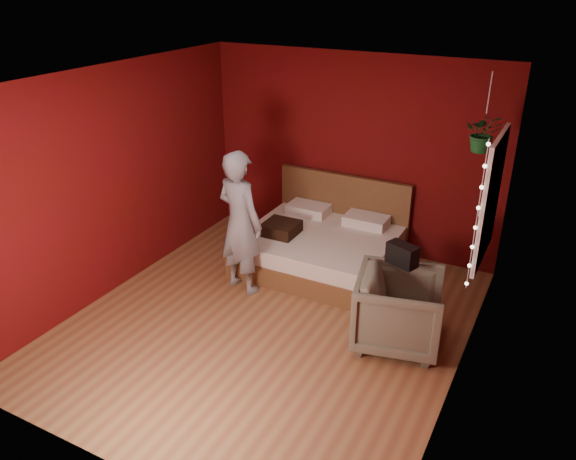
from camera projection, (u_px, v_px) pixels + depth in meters
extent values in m
plane|color=brown|center=(269.00, 322.00, 6.13)|extent=(4.50, 4.50, 0.00)
cube|color=#58090E|center=(352.00, 153.00, 7.39)|extent=(4.00, 0.02, 2.60)
cube|color=#58090E|center=(100.00, 331.00, 3.77)|extent=(4.00, 0.02, 2.60)
cube|color=#58090E|center=(115.00, 181.00, 6.43)|extent=(0.02, 4.50, 2.60)
cube|color=#58090E|center=(473.00, 257.00, 4.73)|extent=(0.02, 4.50, 2.60)
cube|color=silver|center=(264.00, 79.00, 5.03)|extent=(4.00, 4.50, 0.02)
cube|color=white|center=(491.00, 199.00, 5.39)|extent=(0.04, 0.97, 1.27)
cube|color=black|center=(489.00, 199.00, 5.39)|extent=(0.02, 0.85, 1.15)
cube|color=white|center=(489.00, 199.00, 5.40)|extent=(0.03, 0.05, 1.15)
cube|color=white|center=(489.00, 199.00, 5.40)|extent=(0.03, 0.85, 0.05)
cylinder|color=silver|center=(477.00, 218.00, 4.98)|extent=(0.01, 0.01, 1.45)
sphere|color=#FFF2CC|center=(467.00, 284.00, 5.27)|extent=(0.04, 0.04, 0.04)
sphere|color=#FFF2CC|center=(469.00, 266.00, 5.18)|extent=(0.04, 0.04, 0.04)
sphere|color=#FFF2CC|center=(472.00, 247.00, 5.10)|extent=(0.04, 0.04, 0.04)
sphere|color=#FFF2CC|center=(475.00, 228.00, 5.02)|extent=(0.04, 0.04, 0.04)
sphere|color=#FFF2CC|center=(478.00, 208.00, 4.94)|extent=(0.04, 0.04, 0.04)
sphere|color=#FFF2CC|center=(482.00, 187.00, 4.86)|extent=(0.04, 0.04, 0.04)
sphere|color=#FFF2CC|center=(485.00, 166.00, 4.78)|extent=(0.04, 0.04, 0.04)
sphere|color=#FFF2CC|center=(488.00, 144.00, 4.69)|extent=(0.04, 0.04, 0.04)
cube|color=brown|center=(319.00, 257.00, 7.23)|extent=(1.86, 1.58, 0.26)
cube|color=silver|center=(320.00, 241.00, 7.13)|extent=(1.82, 1.55, 0.20)
cube|color=brown|center=(343.00, 210.00, 7.67)|extent=(1.86, 0.07, 1.02)
cube|color=silver|center=(309.00, 209.00, 7.66)|extent=(0.56, 0.35, 0.13)
cube|color=silver|center=(366.00, 221.00, 7.31)|extent=(0.56, 0.35, 0.13)
imported|color=slate|center=(240.00, 223.00, 6.44)|extent=(0.71, 0.55, 1.72)
imported|color=#6B6854|center=(399.00, 310.00, 5.64)|extent=(1.02, 1.01, 0.78)
cube|color=black|center=(402.00, 255.00, 5.64)|extent=(0.35, 0.26, 0.22)
cube|color=black|center=(281.00, 228.00, 7.07)|extent=(0.42, 0.42, 0.15)
cylinder|color=silver|center=(489.00, 93.00, 5.56)|extent=(0.01, 0.01, 0.42)
imported|color=#1C6329|center=(483.00, 133.00, 5.73)|extent=(0.42, 0.38, 0.40)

